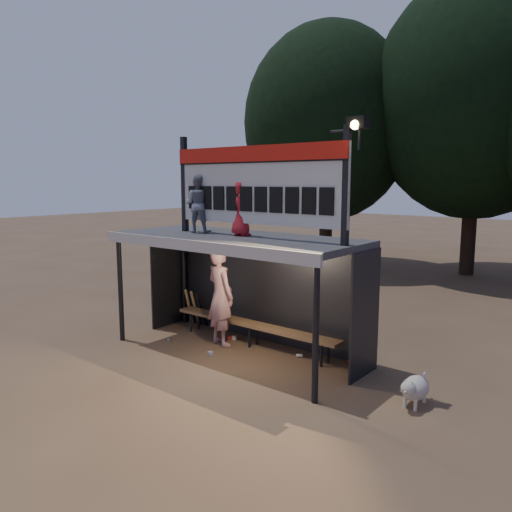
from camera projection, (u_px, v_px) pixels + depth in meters
The scene contains 12 objects.
ground at pixel (235, 353), 9.79m from camera, with size 80.00×80.00×0.00m, color brown.
player at pixel (221, 296), 10.17m from camera, with size 0.75×0.49×2.05m, color silver.
child_a at pixel (198, 204), 9.89m from camera, with size 0.56×0.43×1.14m, color gray.
child_b at pixel (241, 208), 9.33m from camera, with size 0.50×0.33×1.03m, color #B31B23.
dugout_shelter at pixel (243, 259), 9.70m from camera, with size 5.10×2.08×2.32m.
scoreboard_assembly at pixel (257, 182), 8.94m from camera, with size 4.10×0.27×1.99m.
bench at pixel (253, 325), 10.15m from camera, with size 4.00×0.35×0.48m.
tree_left at pixel (328, 124), 19.14m from camera, with size 6.46×6.46×9.27m.
tree_mid at pixel (477, 98), 17.09m from camera, with size 7.22×7.22×10.36m.
dog at pixel (414, 388), 7.45m from camera, with size 0.36×0.81×0.49m.
bats at pixel (195, 308), 11.58m from camera, with size 0.48×0.33×0.84m.
litter at pixel (246, 347), 10.03m from camera, with size 3.77×1.41×0.08m.
Camera 1 is at (6.22, -7.05, 3.35)m, focal length 35.00 mm.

